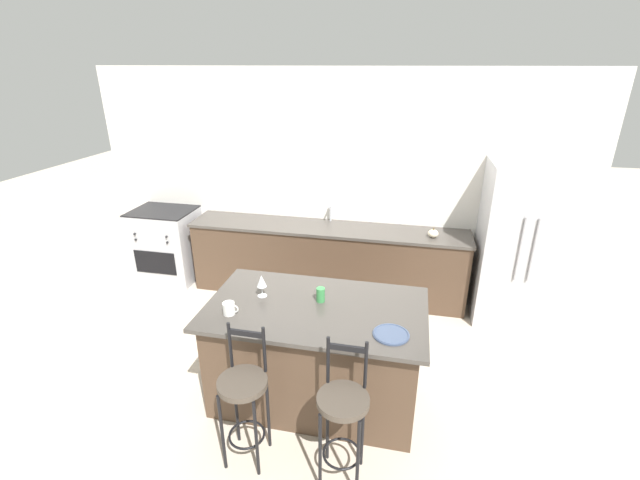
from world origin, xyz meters
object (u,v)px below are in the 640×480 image
at_px(refrigerator, 517,244).
at_px(wine_glass, 262,281).
at_px(coffee_mug, 229,308).
at_px(tumbler_cup, 321,295).
at_px(pumpkin_decoration, 433,234).
at_px(dinner_plate, 391,334).
at_px(oven_range, 167,244).
at_px(bar_stool_near, 244,395).
at_px(bar_stool_far, 343,413).

xyz_separation_m(refrigerator, wine_glass, (-2.35, -1.67, 0.15)).
xyz_separation_m(coffee_mug, tumbler_cup, (0.66, 0.34, 0.01)).
distance_m(tumbler_cup, pumpkin_decoration, 1.90).
relative_size(dinner_plate, tumbler_cup, 2.20).
bearing_deg(pumpkin_decoration, wine_glass, -131.00).
height_order(oven_range, pumpkin_decoration, pumpkin_decoration).
xyz_separation_m(dinner_plate, pumpkin_decoration, (0.35, 2.01, 0.03)).
bearing_deg(refrigerator, coffee_mug, -141.49).
bearing_deg(wine_glass, coffee_mug, -116.30).
height_order(tumbler_cup, pumpkin_decoration, tumbler_cup).
xyz_separation_m(bar_stool_near, bar_stool_far, (0.71, -0.01, 0.00)).
height_order(bar_stool_far, pumpkin_decoration, bar_stool_far).
xyz_separation_m(bar_stool_far, wine_glass, (-0.83, 0.82, 0.47)).
relative_size(tumbler_cup, pumpkin_decoration, 1.04).
distance_m(wine_glass, pumpkin_decoration, 2.21).
distance_m(oven_range, bar_stool_near, 3.28).
bearing_deg(refrigerator, wine_glass, -144.53).
bearing_deg(refrigerator, oven_range, 179.44).
height_order(wine_glass, coffee_mug, wine_glass).
distance_m(refrigerator, tumbler_cup, 2.48).
distance_m(coffee_mug, tumbler_cup, 0.74).
distance_m(oven_range, coffee_mug, 2.76).
bearing_deg(tumbler_cup, wine_glass, -177.63).
relative_size(coffee_mug, pumpkin_decoration, 1.09).
bearing_deg(refrigerator, dinner_plate, -121.78).
relative_size(oven_range, coffee_mug, 7.52).
distance_m(bar_stool_far, pumpkin_decoration, 2.59).
height_order(wine_glass, pumpkin_decoration, wine_glass).
relative_size(bar_stool_far, tumbler_cup, 8.84).
xyz_separation_m(coffee_mug, pumpkin_decoration, (1.61, 1.99, -0.01)).
distance_m(refrigerator, coffee_mug, 3.21).
bearing_deg(bar_stool_near, oven_range, 129.71).
bearing_deg(coffee_mug, pumpkin_decoration, 51.04).
distance_m(oven_range, pumpkin_decoration, 3.45).
bearing_deg(bar_stool_far, refrigerator, 58.73).
relative_size(dinner_plate, coffee_mug, 2.09).
distance_m(bar_stool_near, coffee_mug, 0.68).
height_order(bar_stool_near, tumbler_cup, bar_stool_near).
relative_size(bar_stool_near, coffee_mug, 8.39).
bearing_deg(dinner_plate, bar_stool_far, -119.09).
distance_m(refrigerator, oven_range, 4.34).
height_order(refrigerator, coffee_mug, refrigerator).
distance_m(dinner_plate, coffee_mug, 1.26).
bearing_deg(dinner_plate, bar_stool_near, -154.42).
bearing_deg(refrigerator, bar_stool_far, -121.27).
bearing_deg(oven_range, coffee_mug, -48.42).
bearing_deg(oven_range, bar_stool_far, -42.17).
bearing_deg(refrigerator, tumbler_cup, -138.19).
relative_size(bar_stool_near, bar_stool_far, 1.00).
distance_m(bar_stool_far, dinner_plate, 0.64).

